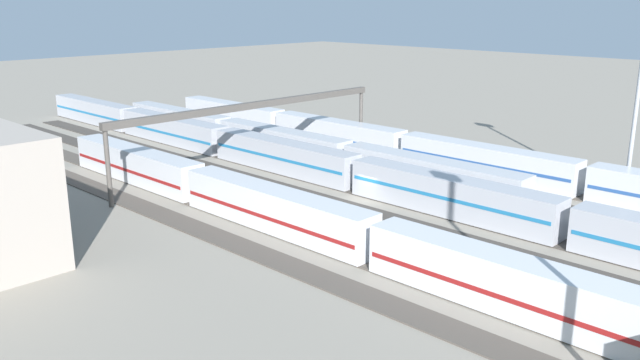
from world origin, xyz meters
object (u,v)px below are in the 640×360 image
Objects in this scene: train_on_track_2 at (282,143)px; signal_gantry at (255,111)px; train_on_track_3 at (343,170)px; train_on_track_6 at (275,209)px; train_on_track_0 at (485,162)px.

signal_gantry is at bearing 115.51° from train_on_track_2.
signal_gantry is (-3.58, 7.50, 5.74)m from train_on_track_2.
train_on_track_3 is 1.95× the size of train_on_track_2.
train_on_track_2 and train_on_track_6 have the same top height.
train_on_track_0 is 27.02m from train_on_track_2.
train_on_track_2 is 10.10m from signal_gantry.
train_on_track_2 is 1.00× the size of train_on_track_6.
signal_gantry reaches higher than train_on_track_2.
train_on_track_2 is at bearing -43.70° from train_on_track_6.
train_on_track_6 is (4.17, 30.00, -0.01)m from train_on_track_0.
train_on_track_0 is 28.32m from signal_gantry.
train_on_track_0 is 3.00× the size of signal_gantry.
train_on_track_6 is at bearing 82.09° from train_on_track_0.
train_on_track_3 is 15.85m from train_on_track_6.
train_on_track_6 is (-5.13, 15.00, -0.07)m from train_on_track_3.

